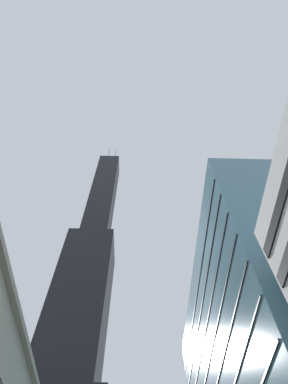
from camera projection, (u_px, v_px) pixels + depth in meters
name	position (u px, v px, depth m)	size (l,w,h in m)	color
dark_skyscraper	(72.00, 343.00, 91.16)	(24.39, 24.39, 197.23)	black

